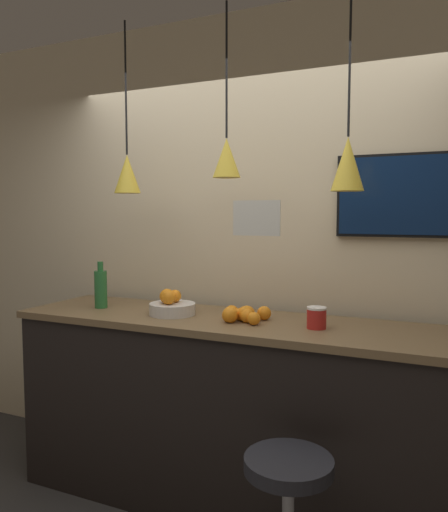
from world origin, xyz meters
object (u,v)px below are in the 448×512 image
object	(u,v)px
spread_jar	(317,318)
bar_stool	(288,503)
fruit_bowl	(171,305)
juice_bottle	(101,288)
mounted_tv	(396,196)

from	to	relation	value
spread_jar	bar_stool	bearing A→B (deg)	-86.85
fruit_bowl	bar_stool	bearing A→B (deg)	-32.37
bar_stool	spread_jar	distance (m)	0.88
bar_stool	juice_bottle	size ratio (longest dim) A/B	2.27
spread_jar	mounted_tv	xyz separation A→B (m)	(0.33, 0.42, 0.63)
bar_stool	fruit_bowl	size ratio (longest dim) A/B	2.46
juice_bottle	spread_jar	world-z (taller)	juice_bottle
bar_stool	mounted_tv	distance (m)	1.65
mounted_tv	spread_jar	bearing A→B (deg)	-128.18
fruit_bowl	spread_jar	xyz separation A→B (m)	(0.85, 0.00, -0.00)
bar_stool	fruit_bowl	world-z (taller)	fruit_bowl
juice_bottle	mounted_tv	world-z (taller)	mounted_tv
spread_jar	juice_bottle	bearing A→B (deg)	180.00
bar_stool	spread_jar	world-z (taller)	spread_jar
fruit_bowl	juice_bottle	size ratio (longest dim) A/B	0.92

